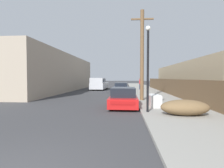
{
  "coord_description": "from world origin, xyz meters",
  "views": [
    {
      "loc": [
        2.35,
        -2.64,
        1.94
      ],
      "look_at": [
        1.13,
        13.29,
        1.37
      ],
      "focal_mm": 28.0,
      "sensor_mm": 36.0,
      "label": 1
    }
  ],
  "objects_px": {
    "discarded_fridge": "(154,100)",
    "pickup_truck": "(99,84)",
    "brush_pile": "(185,107)",
    "car_parked_mid": "(121,88)",
    "utility_pole": "(142,54)",
    "pedestrian": "(140,83)",
    "parked_sports_car_red": "(123,98)",
    "street_lamp": "(148,62)"
  },
  "relations": [
    {
      "from": "discarded_fridge",
      "to": "parked_sports_car_red",
      "type": "distance_m",
      "value": 1.98
    },
    {
      "from": "brush_pile",
      "to": "street_lamp",
      "type": "bearing_deg",
      "value": 157.74
    },
    {
      "from": "parked_sports_car_red",
      "to": "utility_pole",
      "type": "height_order",
      "value": "utility_pole"
    },
    {
      "from": "parked_sports_car_red",
      "to": "brush_pile",
      "type": "bearing_deg",
      "value": -43.82
    },
    {
      "from": "brush_pile",
      "to": "car_parked_mid",
      "type": "bearing_deg",
      "value": 103.37
    },
    {
      "from": "car_parked_mid",
      "to": "discarded_fridge",
      "type": "bearing_deg",
      "value": -79.63
    },
    {
      "from": "parked_sports_car_red",
      "to": "car_parked_mid",
      "type": "relative_size",
      "value": 0.96
    },
    {
      "from": "pickup_truck",
      "to": "brush_pile",
      "type": "distance_m",
      "value": 20.25
    },
    {
      "from": "parked_sports_car_red",
      "to": "street_lamp",
      "type": "height_order",
      "value": "street_lamp"
    },
    {
      "from": "street_lamp",
      "to": "brush_pile",
      "type": "height_order",
      "value": "street_lamp"
    },
    {
      "from": "car_parked_mid",
      "to": "street_lamp",
      "type": "relative_size",
      "value": 0.94
    },
    {
      "from": "car_parked_mid",
      "to": "utility_pole",
      "type": "height_order",
      "value": "utility_pole"
    },
    {
      "from": "brush_pile",
      "to": "pedestrian",
      "type": "relative_size",
      "value": 1.28
    },
    {
      "from": "car_parked_mid",
      "to": "pickup_truck",
      "type": "height_order",
      "value": "pickup_truck"
    },
    {
      "from": "discarded_fridge",
      "to": "utility_pole",
      "type": "bearing_deg",
      "value": 96.38
    },
    {
      "from": "discarded_fridge",
      "to": "car_parked_mid",
      "type": "distance_m",
      "value": 12.28
    },
    {
      "from": "street_lamp",
      "to": "brush_pile",
      "type": "relative_size",
      "value": 1.96
    },
    {
      "from": "pickup_truck",
      "to": "utility_pole",
      "type": "distance_m",
      "value": 14.68
    },
    {
      "from": "utility_pole",
      "to": "brush_pile",
      "type": "xyz_separation_m",
      "value": [
        1.54,
        -5.69,
        -3.37
      ]
    },
    {
      "from": "utility_pole",
      "to": "street_lamp",
      "type": "relative_size",
      "value": 1.6
    },
    {
      "from": "pickup_truck",
      "to": "street_lamp",
      "type": "bearing_deg",
      "value": 109.27
    },
    {
      "from": "car_parked_mid",
      "to": "pickup_truck",
      "type": "xyz_separation_m",
      "value": [
        -3.58,
        4.3,
        0.36
      ]
    },
    {
      "from": "brush_pile",
      "to": "discarded_fridge",
      "type": "bearing_deg",
      "value": 111.76
    },
    {
      "from": "utility_pole",
      "to": "pickup_truck",
      "type": "bearing_deg",
      "value": 112.59
    },
    {
      "from": "parked_sports_car_red",
      "to": "street_lamp",
      "type": "distance_m",
      "value": 3.4
    },
    {
      "from": "discarded_fridge",
      "to": "car_parked_mid",
      "type": "xyz_separation_m",
      "value": [
        -2.43,
        12.04,
        0.11
      ]
    },
    {
      "from": "discarded_fridge",
      "to": "pickup_truck",
      "type": "relative_size",
      "value": 0.27
    },
    {
      "from": "brush_pile",
      "to": "pedestrian",
      "type": "xyz_separation_m",
      "value": [
        -0.59,
        18.63,
        0.56
      ]
    },
    {
      "from": "discarded_fridge",
      "to": "pedestrian",
      "type": "bearing_deg",
      "value": 85.64
    },
    {
      "from": "pickup_truck",
      "to": "utility_pole",
      "type": "xyz_separation_m",
      "value": [
        5.53,
        -13.29,
        2.91
      ]
    },
    {
      "from": "parked_sports_car_red",
      "to": "car_parked_mid",
      "type": "height_order",
      "value": "parked_sports_car_red"
    },
    {
      "from": "utility_pole",
      "to": "discarded_fridge",
      "type": "bearing_deg",
      "value": -80.91
    },
    {
      "from": "street_lamp",
      "to": "pedestrian",
      "type": "distance_m",
      "value": 18.05
    },
    {
      "from": "street_lamp",
      "to": "brush_pile",
      "type": "xyz_separation_m",
      "value": [
        1.7,
        -0.69,
        -2.27
      ]
    },
    {
      "from": "car_parked_mid",
      "to": "utility_pole",
      "type": "distance_m",
      "value": 9.76
    },
    {
      "from": "car_parked_mid",
      "to": "brush_pile",
      "type": "bearing_deg",
      "value": -77.7
    },
    {
      "from": "car_parked_mid",
      "to": "street_lamp",
      "type": "xyz_separation_m",
      "value": [
        1.79,
        -13.98,
        2.17
      ]
    },
    {
      "from": "pickup_truck",
      "to": "discarded_fridge",
      "type": "bearing_deg",
      "value": 113.11
    },
    {
      "from": "parked_sports_car_red",
      "to": "utility_pole",
      "type": "distance_m",
      "value": 4.51
    },
    {
      "from": "pickup_truck",
      "to": "utility_pole",
      "type": "relative_size",
      "value": 0.81
    },
    {
      "from": "pickup_truck",
      "to": "brush_pile",
      "type": "bearing_deg",
      "value": 113.33
    },
    {
      "from": "pickup_truck",
      "to": "pedestrian",
      "type": "relative_size",
      "value": 3.27
    }
  ]
}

